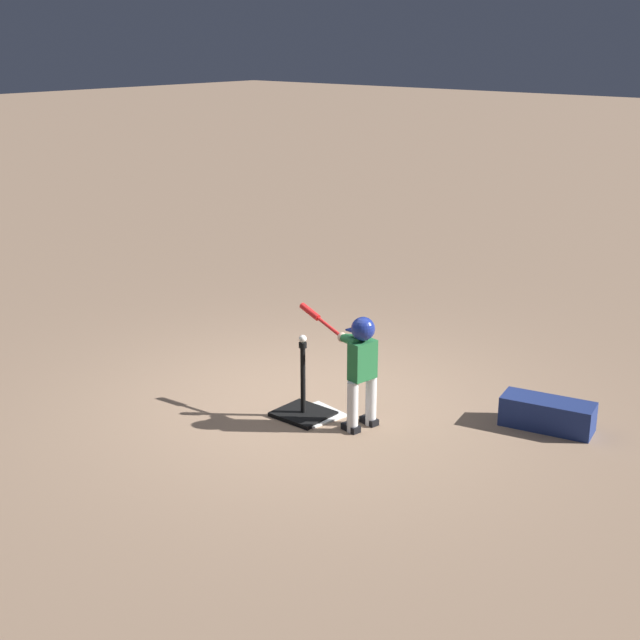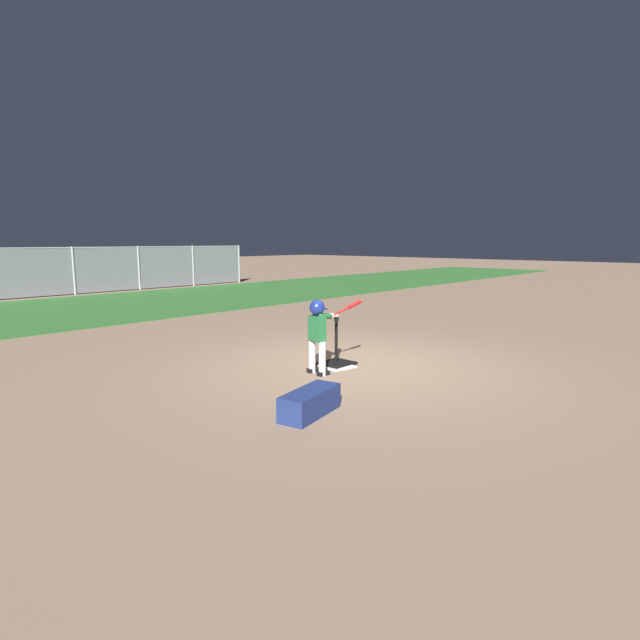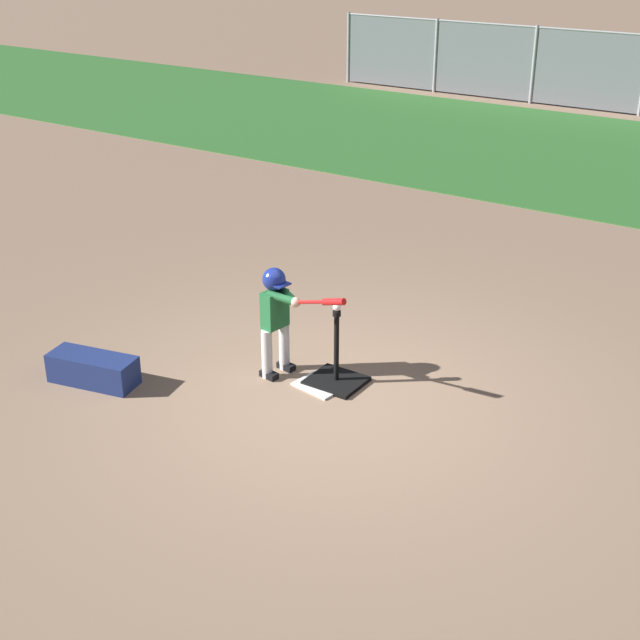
# 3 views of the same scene
# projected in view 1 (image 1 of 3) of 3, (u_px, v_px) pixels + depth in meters

# --- Properties ---
(ground_plane) EXTENTS (90.00, 90.00, 0.00)m
(ground_plane) POSITION_uv_depth(u_px,v_px,m) (308.00, 402.00, 8.85)
(ground_plane) COLOR #93755B
(home_plate) EXTENTS (0.50, 0.50, 0.02)m
(home_plate) POSITION_uv_depth(u_px,v_px,m) (316.00, 414.00, 8.54)
(home_plate) COLOR white
(home_plate) RESTS_ON ground_plane
(batting_tee) EXTENTS (0.50, 0.45, 0.75)m
(batting_tee) POSITION_uv_depth(u_px,v_px,m) (303.00, 408.00, 8.50)
(batting_tee) COLOR black
(batting_tee) RESTS_ON ground_plane
(batter_child) EXTENTS (0.96, 0.35, 1.08)m
(batter_child) POSITION_uv_depth(u_px,v_px,m) (360.00, 358.00, 8.09)
(batter_child) COLOR silver
(batter_child) RESTS_ON ground_plane
(baseball) EXTENTS (0.07, 0.07, 0.07)m
(baseball) POSITION_uv_depth(u_px,v_px,m) (303.00, 339.00, 8.29)
(baseball) COLOR white
(baseball) RESTS_ON batting_tee
(equipment_bag) EXTENTS (0.89, 0.49, 0.28)m
(equipment_bag) POSITION_uv_depth(u_px,v_px,m) (547.00, 414.00, 8.22)
(equipment_bag) COLOR navy
(equipment_bag) RESTS_ON ground_plane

